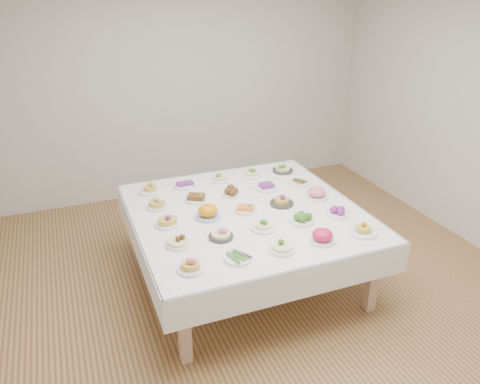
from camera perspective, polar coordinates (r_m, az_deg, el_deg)
name	(u,v)px	position (r m, az deg, el deg)	size (l,w,h in m)	color
room_envelope	(268,99)	(3.91, 3.45, 11.28)	(5.02, 5.02, 2.81)	#9D7441
display_table	(246,217)	(4.40, 0.72, -3.11)	(2.09, 2.09, 0.75)	white
dish_0	(191,264)	(3.52, -6.04, -8.77)	(0.20, 0.20, 0.11)	white
dish_1	(238,257)	(3.64, -0.23, -7.96)	(0.22, 0.22, 0.05)	white
dish_2	(282,245)	(3.75, 5.16, -6.41)	(0.21, 0.21, 0.12)	white
dish_3	(322,236)	(3.91, 10.00, -5.32)	(0.21, 0.21, 0.12)	white
dish_4	(363,228)	(4.10, 14.80, -4.28)	(0.22, 0.22, 0.12)	white
dish_5	(178,239)	(3.84, -7.56, -5.73)	(0.21, 0.21, 0.12)	white
dish_6	(221,232)	(3.91, -2.36, -4.87)	(0.21, 0.21, 0.12)	#2D2B28
dish_7	(263,224)	(4.05, 2.83, -3.89)	(0.22, 0.22, 0.11)	white
dish_8	(302,217)	(4.19, 7.52, -3.08)	(0.22, 0.22, 0.10)	white
dish_9	(338,211)	(4.37, 11.82, -2.31)	(0.20, 0.20, 0.09)	white
dish_10	(167,219)	(4.15, -8.85, -3.32)	(0.22, 0.22, 0.13)	white
dish_11	(208,211)	(4.23, -3.94, -2.37)	(0.25, 0.25, 0.14)	#4C66B2
dish_12	(246,208)	(4.35, 0.70, -1.99)	(0.20, 0.20, 0.09)	white
dish_13	(282,199)	(4.48, 5.13, -0.82)	(0.22, 0.22, 0.13)	#2D2B28
dish_14	(317,193)	(4.66, 9.35, -0.11)	(0.22, 0.22, 0.12)	white
dish_15	(157,202)	(4.48, -10.07, -1.23)	(0.20, 0.20, 0.12)	white
dish_16	(196,197)	(4.57, -5.36, -0.64)	(0.20, 0.20, 0.10)	white
dish_17	(231,191)	(4.66, -1.05, 0.11)	(0.20, 0.20, 0.10)	white
dish_18	(266,185)	(4.81, 3.25, 0.80)	(0.23, 0.23, 0.10)	white
dish_19	(299,182)	(4.98, 7.23, 1.19)	(0.22, 0.22, 0.05)	white
dish_20	(150,187)	(4.82, -10.92, 0.55)	(0.23, 0.23, 0.12)	white
dish_21	(185,183)	(4.89, -6.72, 1.06)	(0.22, 0.22, 0.10)	white
dish_22	(220,177)	(5.00, -2.47, 1.82)	(0.20, 0.20, 0.10)	white
dish_23	(252,172)	(5.11, 1.45, 2.40)	(0.21, 0.21, 0.11)	white
dish_24	(283,166)	(5.26, 5.26, 3.16)	(0.23, 0.23, 0.14)	#2D2B28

